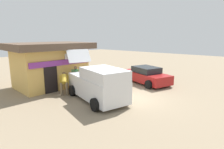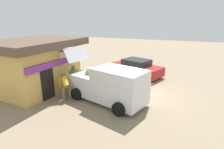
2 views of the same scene
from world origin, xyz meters
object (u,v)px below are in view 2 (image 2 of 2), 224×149
Objects in this scene: paint_bucket at (100,80)px; storefront_bar at (38,64)px; parked_sedan at (136,68)px; vendor_standing at (74,77)px; delivery_van at (109,85)px; unloaded_banana_pile at (76,86)px; customer_bending at (65,85)px.

storefront_bar is at bearing 130.60° from paint_bucket.
parked_sedan is at bearing -43.65° from storefront_bar.
delivery_van is at bearing -101.55° from vendor_standing.
paint_bucket is at bearing 33.68° from delivery_van.
unloaded_banana_pile is at bearing 21.39° from vendor_standing.
storefront_bar is 7.44m from parked_sedan.
delivery_van reaches higher than parked_sedan.
storefront_bar is at bearing 88.78° from delivery_van.
storefront_bar is at bearing 74.67° from customer_bending.
parked_sedan is (5.32, -5.08, -1.09)m from storefront_bar.
customer_bending is at bearing 156.41° from parked_sedan.
vendor_standing is 2.48m from paint_bucket.
storefront_bar reaches higher than paint_bucket.
parked_sedan is at bearing -32.03° from unloaded_banana_pile.
unloaded_banana_pile is (0.85, 2.72, -0.75)m from delivery_van.
unloaded_banana_pile is 2.24× the size of paint_bucket.
storefront_bar is 2.69m from customer_bending.
vendor_standing is at bearing 161.24° from paint_bucket.
customer_bending reaches higher than parked_sedan.
parked_sedan is 3.19× the size of customer_bending.
vendor_standing is 1.11m from customer_bending.
parked_sedan reaches higher than unloaded_banana_pile.
customer_bending reaches higher than unloaded_banana_pile.
unloaded_banana_pile is at bearing -71.50° from storefront_bar.
delivery_van is 5.87× the size of unloaded_banana_pile.
customer_bending is at bearing -170.05° from unloaded_banana_pile.
unloaded_banana_pile is 2.10m from paint_bucket.
storefront_bar is at bearing 100.30° from vendor_standing.
delivery_van is 2.54m from customer_bending.
customer_bending is (-1.10, -0.12, -0.13)m from vendor_standing.
storefront_bar is at bearing 136.35° from parked_sedan.
vendor_standing is at bearing 78.45° from delivery_van.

